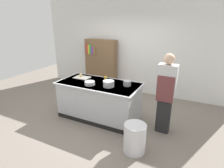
{
  "coord_description": "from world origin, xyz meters",
  "views": [
    {
      "loc": [
        2.14,
        -3.59,
        2.35
      ],
      "look_at": [
        0.25,
        0.2,
        0.85
      ],
      "focal_mm": 29.8,
      "sensor_mm": 36.0,
      "label": 1
    }
  ],
  "objects": [
    {
      "name": "sauce_pan",
      "position": [
        0.67,
        0.12,
        0.96
      ],
      "size": [
        0.24,
        0.17,
        0.12
      ],
      "color": "#99999E",
      "rests_on": "counter_island"
    },
    {
      "name": "back_wall",
      "position": [
        0.0,
        2.1,
        1.5
      ],
      "size": [
        6.4,
        0.12,
        3.0
      ],
      "primitive_type": "cube",
      "color": "white",
      "rests_on": "ground_plane"
    },
    {
      "name": "person_chef",
      "position": [
        1.55,
        0.07,
        0.91
      ],
      "size": [
        0.38,
        0.25,
        1.72
      ],
      "rotation": [
        0.0,
        0.0,
        1.41
      ],
      "color": "black",
      "rests_on": "ground_plane"
    },
    {
      "name": "juice_cup",
      "position": [
        0.05,
        0.25,
        0.95
      ],
      "size": [
        0.07,
        0.07,
        0.1
      ],
      "primitive_type": "cylinder",
      "color": "yellow",
      "rests_on": "counter_island"
    },
    {
      "name": "onion",
      "position": [
        -0.65,
        0.17,
        0.96
      ],
      "size": [
        0.08,
        0.08,
        0.08
      ],
      "primitive_type": "sphere",
      "color": "tan",
      "rests_on": "cutting_board"
    },
    {
      "name": "cutting_board",
      "position": [
        -0.59,
        0.15,
        0.91
      ],
      "size": [
        0.4,
        0.28,
        0.02
      ],
      "primitive_type": "cube",
      "color": "silver",
      "rests_on": "counter_island"
    },
    {
      "name": "counter_island",
      "position": [
        0.0,
        -0.0,
        0.47
      ],
      "size": [
        1.98,
        0.98,
        0.9
      ],
      "color": "#B7BABF",
      "rests_on": "ground_plane"
    },
    {
      "name": "trash_bin",
      "position": [
        1.23,
        -0.84,
        0.28
      ],
      "size": [
        0.41,
        0.41,
        0.56
      ],
      "primitive_type": "cylinder",
      "color": "silver",
      "rests_on": "ground_plane"
    },
    {
      "name": "bookshelf",
      "position": [
        -0.97,
        1.8,
        0.85
      ],
      "size": [
        1.1,
        0.31,
        1.7
      ],
      "color": "brown",
      "rests_on": "ground_plane"
    },
    {
      "name": "stock_pot",
      "position": [
        0.32,
        -0.12,
        0.97
      ],
      "size": [
        0.31,
        0.25,
        0.14
      ],
      "color": "#B7BABF",
      "rests_on": "counter_island"
    },
    {
      "name": "ground_plane",
      "position": [
        0.0,
        0.0,
        0.0
      ],
      "size": [
        10.0,
        10.0,
        0.0
      ],
      "primitive_type": "plane",
      "color": "slate"
    },
    {
      "name": "mixing_bowl",
      "position": [
        -0.12,
        -0.21,
        0.94
      ],
      "size": [
        0.23,
        0.23,
        0.09
      ],
      "primitive_type": "cylinder",
      "color": "#B7BABF",
      "rests_on": "counter_island"
    }
  ]
}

